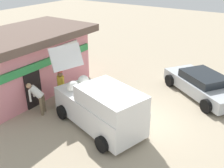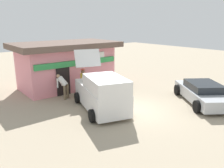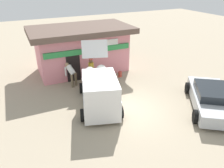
% 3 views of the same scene
% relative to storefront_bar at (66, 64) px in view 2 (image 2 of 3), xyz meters
% --- Properties ---
extents(ground_plane, '(60.00, 60.00, 0.00)m').
position_rel_storefront_bar_xyz_m(ground_plane, '(0.33, -6.26, -1.67)').
color(ground_plane, tan).
extents(storefront_bar, '(7.17, 4.29, 3.19)m').
position_rel_storefront_bar_xyz_m(storefront_bar, '(0.00, 0.00, 0.00)').
color(storefront_bar, pink).
rests_on(storefront_bar, ground_plane).
extents(delivery_van, '(3.04, 4.94, 2.96)m').
position_rel_storefront_bar_xyz_m(delivery_van, '(-0.83, -5.24, -0.71)').
color(delivery_van, white).
rests_on(delivery_van, ground_plane).
extents(parked_sedan, '(4.09, 4.70, 1.19)m').
position_rel_storefront_bar_xyz_m(parked_sedan, '(4.43, -8.00, -1.09)').
color(parked_sedan, '#B2B7BC').
rests_on(parked_sedan, ground_plane).
extents(vendor_standing, '(0.44, 0.54, 1.73)m').
position_rel_storefront_bar_xyz_m(vendor_standing, '(-0.24, -2.53, -0.67)').
color(vendor_standing, '#4C4C51').
rests_on(vendor_standing, ground_plane).
extents(customer_bending, '(0.69, 0.75, 1.50)m').
position_rel_storefront_bar_xyz_m(customer_bending, '(-1.48, -2.23, -0.76)').
color(customer_bending, '#726047').
rests_on(customer_bending, ground_plane).
extents(unloaded_banana_pile, '(0.84, 0.95, 0.49)m').
position_rel_storefront_bar_xyz_m(unloaded_banana_pile, '(0.08, -2.35, -1.45)').
color(unloaded_banana_pile, silver).
rests_on(unloaded_banana_pile, ground_plane).
extents(paint_bucket, '(0.26, 0.26, 0.39)m').
position_rel_storefront_bar_xyz_m(paint_bucket, '(1.94, -2.36, -1.48)').
color(paint_bucket, '#BF3F33').
rests_on(paint_bucket, ground_plane).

